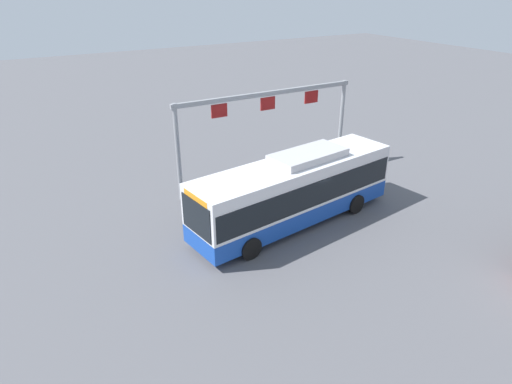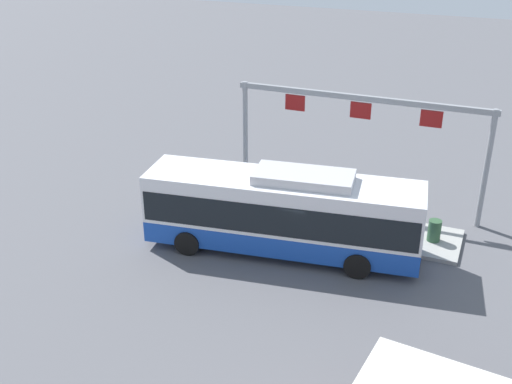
% 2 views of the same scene
% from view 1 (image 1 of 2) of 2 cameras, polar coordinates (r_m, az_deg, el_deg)
% --- Properties ---
extents(ground_plane, '(120.00, 120.00, 0.00)m').
position_cam_1_polar(ground_plane, '(21.84, 4.75, -3.83)').
color(ground_plane, '#56565B').
extents(platform_curb, '(10.00, 2.80, 0.16)m').
position_cam_1_polar(platform_curb, '(24.67, 4.11, 0.05)').
color(platform_curb, '#9E9E99').
rests_on(platform_curb, ground).
extents(bus_main, '(10.88, 3.91, 3.46)m').
position_cam_1_polar(bus_main, '(21.01, 4.94, 0.48)').
color(bus_main, '#1947AD').
rests_on(bus_main, ground).
extents(person_boarding, '(0.40, 0.57, 1.67)m').
position_cam_1_polar(person_boarding, '(22.03, -6.70, -1.02)').
color(person_boarding, black).
rests_on(person_boarding, ground).
extents(person_waiting_near, '(0.50, 0.60, 1.67)m').
position_cam_1_polar(person_waiting_near, '(22.33, -2.23, -0.01)').
color(person_waiting_near, maroon).
rests_on(person_waiting_near, platform_curb).
extents(person_waiting_mid, '(0.39, 0.56, 1.67)m').
position_cam_1_polar(person_waiting_mid, '(22.77, -5.61, 0.42)').
color(person_waiting_mid, black).
rests_on(person_waiting_mid, platform_curb).
extents(person_waiting_far, '(0.54, 0.61, 1.67)m').
position_cam_1_polar(person_waiting_far, '(23.68, 3.84, 1.51)').
color(person_waiting_far, '#476B4C').
rests_on(person_waiting_far, platform_curb).
extents(platform_sign_gantry, '(11.17, 0.24, 5.20)m').
position_cam_1_polar(platform_sign_gantry, '(25.15, 1.50, 9.81)').
color(platform_sign_gantry, gray).
rests_on(platform_sign_gantry, ground).
extents(trash_bin, '(0.52, 0.52, 0.90)m').
position_cam_1_polar(trash_bin, '(26.67, 11.12, 2.91)').
color(trash_bin, '#2D5133').
rests_on(trash_bin, platform_curb).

